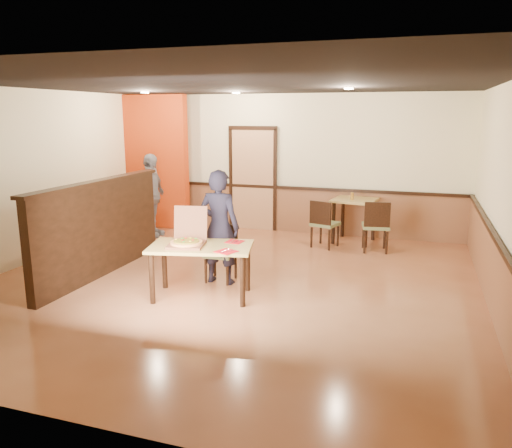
{
  "coord_description": "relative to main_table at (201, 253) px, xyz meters",
  "views": [
    {
      "loc": [
        2.52,
        -6.4,
        2.4
      ],
      "look_at": [
        0.41,
        0.0,
        0.91
      ],
      "focal_mm": 35.0,
      "sensor_mm": 36.0,
      "label": 1
    }
  ],
  "objects": [
    {
      "name": "chair_rail_right",
      "position": [
        3.61,
        0.61,
        0.31
      ],
      "size": [
        0.06,
        7.0,
        0.06
      ],
      "primitive_type": "cube",
      "color": "black",
      "rests_on": "wall_right"
    },
    {
      "name": "wall_left",
      "position": [
        -3.34,
        0.61,
        0.79
      ],
      "size": [
        0.0,
        7.0,
        7.0
      ],
      "primitive_type": "plane",
      "rotation": [
        1.57,
        0.0,
        1.57
      ],
      "color": "#FBF7C4",
      "rests_on": "floor"
    },
    {
      "name": "pizza",
      "position": [
        -0.16,
        -0.09,
        0.15
      ],
      "size": [
        0.54,
        0.54,
        0.03
      ],
      "primitive_type": "cylinder",
      "rotation": [
        0.0,
        0.0,
        -0.39
      ],
      "color": "#FBAA5B",
      "rests_on": "pizza_box"
    },
    {
      "name": "pizza_box",
      "position": [
        -0.17,
        -0.04,
        0.17
      ],
      "size": [
        0.56,
        0.62,
        0.48
      ],
      "rotation": [
        0.0,
        0.0,
        0.22
      ],
      "color": "brown",
      "rests_on": "main_table"
    },
    {
      "name": "side_table",
      "position": [
        1.54,
        3.62,
        0.04
      ],
      "size": [
        0.87,
        0.87,
        0.83
      ],
      "rotation": [
        0.0,
        0.0,
        -0.13
      ],
      "color": "tan",
      "rests_on": "floor"
    },
    {
      "name": "diner",
      "position": [
        0.01,
        0.62,
        0.22
      ],
      "size": [
        0.61,
        0.41,
        1.65
      ],
      "primitive_type": "imported",
      "rotation": [
        0.0,
        0.0,
        3.11
      ],
      "color": "black",
      "rests_on": "floor"
    },
    {
      "name": "wall_right",
      "position": [
        3.66,
        0.61,
        0.79
      ],
      "size": [
        0.0,
        7.0,
        7.0
      ],
      "primitive_type": "plane",
      "rotation": [
        1.57,
        0.0,
        -1.57
      ],
      "color": "#FBF7C4",
      "rests_on": "floor"
    },
    {
      "name": "passerby",
      "position": [
        -2.35,
        2.8,
        0.22
      ],
      "size": [
        0.43,
        0.98,
        1.65
      ],
      "primitive_type": "imported",
      "rotation": [
        0.0,
        0.0,
        1.6
      ],
      "color": "gray",
      "rests_on": "floor"
    },
    {
      "name": "booth_partition",
      "position": [
        -1.84,
        0.41,
        0.13
      ],
      "size": [
        0.2,
        3.1,
        1.44
      ],
      "color": "black",
      "rests_on": "floor"
    },
    {
      "name": "red_accent_panel",
      "position": [
        -2.74,
        3.61,
        0.79
      ],
      "size": [
        1.6,
        0.2,
        2.78
      ],
      "primitive_type": "cube",
      "color": "#AF330C",
      "rests_on": "floor"
    },
    {
      "name": "wall_back",
      "position": [
        0.16,
        4.11,
        0.79
      ],
      "size": [
        7.0,
        0.0,
        7.0
      ],
      "primitive_type": "plane",
      "rotation": [
        1.57,
        0.0,
        0.0
      ],
      "color": "#FBF7C4",
      "rests_on": "floor"
    },
    {
      "name": "side_chair_right",
      "position": [
        2.0,
        3.0,
        -0.1
      ],
      "size": [
        0.53,
        0.53,
        0.92
      ],
      "rotation": [
        0.0,
        0.0,
        3.32
      ],
      "color": "olive",
      "rests_on": "floor"
    },
    {
      "name": "back_door",
      "position": [
        -0.64,
        4.07,
        0.44
      ],
      "size": [
        0.9,
        0.06,
        2.1
      ],
      "primitive_type": "cube",
      "color": "tan",
      "rests_on": "wall_back"
    },
    {
      "name": "chair_rail_back",
      "position": [
        0.16,
        4.06,
        0.31
      ],
      "size": [
        7.0,
        0.06,
        0.06
      ],
      "primitive_type": "cube",
      "color": "black",
      "rests_on": "wall_back"
    },
    {
      "name": "wainscot_back",
      "position": [
        0.16,
        4.08,
        -0.16
      ],
      "size": [
        7.0,
        0.04,
        0.9
      ],
      "primitive_type": "cube",
      "color": "brown",
      "rests_on": "floor"
    },
    {
      "name": "spot_a",
      "position": [
        -2.14,
        2.41,
        2.17
      ],
      "size": [
        0.14,
        0.14,
        0.02
      ],
      "primitive_type": "cylinder",
      "color": "#FFDFB2",
      "rests_on": "ceiling"
    },
    {
      "name": "napkin_far",
      "position": [
        0.36,
        0.31,
        0.11
      ],
      "size": [
        0.23,
        0.23,
        0.01
      ],
      "rotation": [
        0.0,
        0.0,
        -0.09
      ],
      "color": "red",
      "rests_on": "main_table"
    },
    {
      "name": "main_table",
      "position": [
        0.0,
        0.0,
        0.0
      ],
      "size": [
        1.47,
        1.04,
        0.71
      ],
      "rotation": [
        0.0,
        0.0,
        0.23
      ],
      "color": "tan",
      "rests_on": "floor"
    },
    {
      "name": "spot_c",
      "position": [
        1.56,
        2.11,
        2.17
      ],
      "size": [
        0.14,
        0.14,
        0.02
      ],
      "primitive_type": "cylinder",
      "color": "#FFDFB2",
      "rests_on": "ceiling"
    },
    {
      "name": "condiment",
      "position": [
        1.5,
        3.53,
        0.29
      ],
      "size": [
        0.05,
        0.05,
        0.14
      ],
      "primitive_type": "cylinder",
      "color": "#98671B",
      "rests_on": "side_table"
    },
    {
      "name": "ceiling",
      "position": [
        0.16,
        0.61,
        2.19
      ],
      "size": [
        7.0,
        7.0,
        0.0
      ],
      "primitive_type": "plane",
      "rotation": [
        3.14,
        0.0,
        0.0
      ],
      "color": "black",
      "rests_on": "wall_back"
    },
    {
      "name": "diner_chair",
      "position": [
        -0.01,
        0.76,
        -0.16
      ],
      "size": [
        0.41,
        0.41,
        0.82
      ],
      "rotation": [
        0.0,
        0.0,
        -0.0
      ],
      "color": "olive",
      "rests_on": "floor"
    },
    {
      "name": "spot_b",
      "position": [
        -0.64,
        3.11,
        2.17
      ],
      "size": [
        0.14,
        0.14,
        0.02
      ],
      "primitive_type": "cylinder",
      "color": "#FFDFB2",
      "rests_on": "ceiling"
    },
    {
      "name": "floor",
      "position": [
        0.16,
        0.61,
        -0.61
      ],
      "size": [
        7.0,
        7.0,
        0.0
      ],
      "primitive_type": "plane",
      "color": "#C0754A",
      "rests_on": "ground"
    },
    {
      "name": "side_chair_left",
      "position": [
        1.07,
        3.0,
        -0.13
      ],
      "size": [
        0.54,
        0.54,
        0.88
      ],
      "rotation": [
        0.0,
        0.0,
        2.85
      ],
      "color": "olive",
      "rests_on": "floor"
    },
    {
      "name": "wainscot_right",
      "position": [
        3.63,
        0.61,
        -0.16
      ],
      "size": [
        0.04,
        7.0,
        0.9
      ],
      "primitive_type": "cube",
      "color": "brown",
      "rests_on": "floor"
    },
    {
      "name": "napkin_near",
      "position": [
        0.43,
        -0.19,
        0.11
      ],
      "size": [
        0.3,
        0.3,
        0.01
      ],
      "rotation": [
        0.0,
        0.0,
        -0.37
      ],
      "color": "red",
      "rests_on": "main_table"
    }
  ]
}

